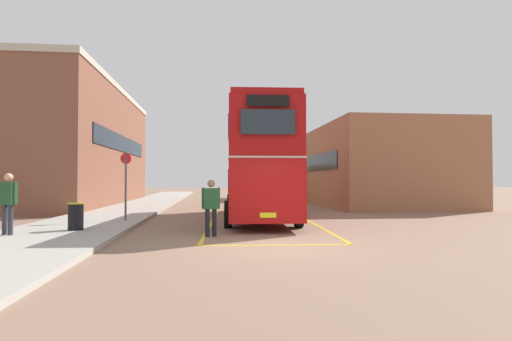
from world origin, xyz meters
TOP-DOWN VIEW (x-y plane):
  - ground_plane at (0.00, 14.40)m, footprint 135.60×135.60m
  - sidewalk_left at (-6.50, 16.80)m, footprint 4.00×57.60m
  - brick_building_left at (-10.93, 18.92)m, footprint 5.78×19.10m
  - depot_building_right at (9.58, 18.81)m, footprint 8.23×16.85m
  - double_decker_bus at (0.30, 7.41)m, footprint 3.23×10.45m
  - single_deck_bus at (2.78, 25.80)m, footprint 3.40×8.72m
  - pedestrian_boarding at (-1.76, 2.08)m, footprint 0.57×0.36m
  - pedestrian_waiting_near at (-7.69, 2.08)m, footprint 0.56×0.42m
  - litter_bin at (-6.08, 3.06)m, footprint 0.50×0.50m
  - bus_stop_sign at (-5.17, 6.10)m, footprint 0.44×0.10m
  - bay_marking_yellow at (0.25, 5.48)m, footprint 4.83×12.54m

SIDE VIEW (x-z plane):
  - ground_plane at x=0.00m, z-range 0.00..0.00m
  - bay_marking_yellow at x=0.25m, z-range 0.00..0.01m
  - sidewalk_left at x=-6.50m, z-range 0.00..0.14m
  - litter_bin at x=-6.08m, z-range 0.14..1.01m
  - pedestrian_boarding at x=-1.76m, z-range 0.15..1.90m
  - pedestrian_waiting_near at x=-7.69m, z-range 0.30..2.10m
  - single_deck_bus at x=2.78m, z-range 0.13..3.15m
  - bus_stop_sign at x=-5.17m, z-range 0.41..3.10m
  - double_decker_bus at x=0.30m, z-range 0.14..4.89m
  - depot_building_right at x=9.58m, z-range 0.00..5.36m
  - brick_building_left at x=-10.93m, z-range 0.00..8.17m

